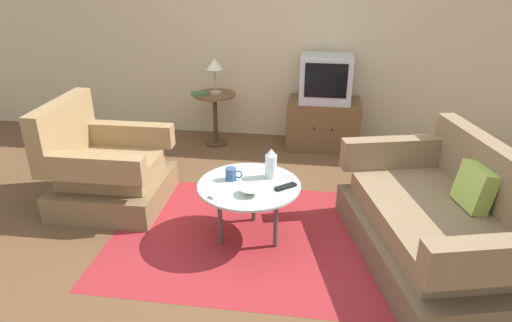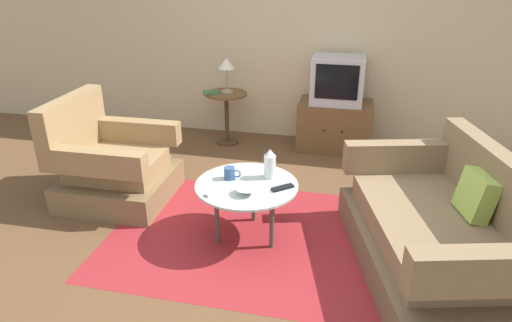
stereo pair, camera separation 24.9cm
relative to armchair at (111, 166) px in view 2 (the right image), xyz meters
The scene contains 16 objects.
ground_plane 1.49m from the armchair, 19.51° to the right, with size 16.00×16.00×0.00m, color brown.
back_wall 2.62m from the armchair, 55.19° to the left, with size 9.00×0.12×2.70m, color #CCB78E.
area_rug 1.44m from the armchair, 15.07° to the right, with size 2.18×1.69×0.00m, color maroon.
armchair is the anchor object (origin of this frame).
couch 2.81m from the armchair, ahead, with size 1.34×1.81×0.86m.
coffee_table 1.41m from the armchair, 15.06° to the right, with size 0.79×0.79×0.47m.
side_table 1.66m from the armchair, 66.94° to the left, with size 0.48×0.48×0.62m.
tv_stand 2.51m from the armchair, 40.61° to the left, with size 0.82×0.52×0.56m.
television 2.54m from the armchair, 40.31° to the left, with size 0.56×0.44×0.51m.
table_lamp 1.79m from the armchair, 67.00° to the left, with size 0.19×0.19×0.40m.
vase 1.54m from the armchair, ahead, with size 0.09×0.09×0.24m.
mug 1.26m from the armchair, 14.21° to the right, with size 0.13×0.08×0.10m.
bowl 1.50m from the armchair, 20.52° to the right, with size 0.16×0.16×0.05m.
tv_remote_dark 1.69m from the armchair, 13.17° to the right, with size 0.17×0.15×0.02m.
tv_remote_silver 1.29m from the armchair, 25.65° to the right, with size 0.11×0.17×0.02m.
book 1.57m from the armchair, 71.53° to the left, with size 0.22×0.19×0.03m.
Camera 2 is at (0.71, -2.84, 2.04)m, focal length 31.67 mm.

